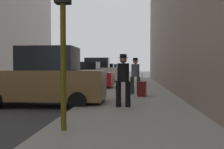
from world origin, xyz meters
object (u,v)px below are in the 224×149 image
(parked_dark_green_sedan, at_px, (110,71))
(duffel_bag, at_px, (131,89))
(fire_hydrant, at_px, (109,82))
(rolling_suitcase, at_px, (142,89))
(parked_bronze_suv, at_px, (45,79))
(parked_silver_sedan, at_px, (104,72))
(parked_white_van, at_px, (96,71))
(pedestrian_with_beanie, at_px, (135,74))
(parked_red_hatchback, at_px, (81,76))
(traffic_light, at_px, (63,8))
(pedestrian_with_fedora, at_px, (123,78))

(parked_dark_green_sedan, distance_m, duffel_bag, 21.89)
(fire_hydrant, height_order, rolling_suitcase, rolling_suitcase)
(parked_bronze_suv, distance_m, parked_silver_sedan, 19.30)
(parked_white_van, relative_size, fire_hydrant, 6.54)
(fire_hydrant, bearing_deg, pedestrian_with_beanie, -64.57)
(parked_silver_sedan, distance_m, parked_dark_green_sedan, 6.76)
(parked_bronze_suv, bearing_deg, parked_red_hatchback, 90.00)
(parked_dark_green_sedan, relative_size, traffic_light, 1.18)
(parked_dark_green_sedan, height_order, pedestrian_with_fedora, pedestrian_with_fedora)
(parked_silver_sedan, xyz_separation_m, traffic_light, (1.85, -23.31, 1.91))
(parked_silver_sedan, distance_m, rolling_suitcase, 17.49)
(pedestrian_with_beanie, relative_size, rolling_suitcase, 1.71)
(parked_bronze_suv, xyz_separation_m, parked_silver_sedan, (0.00, 19.30, -0.18))
(pedestrian_with_beanie, height_order, duffel_bag, pedestrian_with_beanie)
(parked_bronze_suv, distance_m, pedestrian_with_beanie, 4.56)
(duffel_bag, bearing_deg, parked_white_van, 111.04)
(traffic_light, xyz_separation_m, pedestrian_with_fedora, (1.16, 3.15, -1.62))
(pedestrian_with_beanie, distance_m, rolling_suitcase, 1.04)
(parked_silver_sedan, xyz_separation_m, parked_dark_green_sedan, (-0.00, 6.76, 0.00))
(parked_red_hatchback, relative_size, rolling_suitcase, 4.10)
(traffic_light, relative_size, pedestrian_with_fedora, 2.03)
(pedestrian_with_beanie, xyz_separation_m, duffel_bag, (-0.21, 1.44, -0.85))
(parked_red_hatchback, xyz_separation_m, duffel_bag, (3.24, -2.24, -0.56))
(parked_white_van, relative_size, pedestrian_with_beanie, 2.59)
(parked_red_hatchback, relative_size, fire_hydrant, 6.06)
(parked_white_van, relative_size, traffic_light, 1.28)
(parked_dark_green_sedan, xyz_separation_m, duffel_bag, (3.24, -21.65, -0.56))
(rolling_suitcase, xyz_separation_m, duffel_bag, (-0.51, 2.19, -0.20))
(parked_bronze_suv, distance_m, duffel_bag, 5.52)
(traffic_light, height_order, pedestrian_with_beanie, traffic_light)
(parked_red_hatchback, bearing_deg, fire_hydrant, -6.67)
(pedestrian_with_fedora, bearing_deg, rolling_suitcase, 76.48)
(parked_silver_sedan, relative_size, rolling_suitcase, 4.06)
(parked_silver_sedan, distance_m, fire_hydrant, 12.99)
(parked_red_hatchback, distance_m, traffic_light, 10.99)
(pedestrian_with_fedora, height_order, duffel_bag, pedestrian_with_fedora)
(parked_dark_green_sedan, height_order, traffic_light, traffic_light)
(parked_white_van, distance_m, parked_dark_green_sedan, 13.21)
(fire_hydrant, bearing_deg, parked_silver_sedan, 97.98)
(pedestrian_with_fedora, bearing_deg, traffic_light, -110.20)
(parked_bronze_suv, distance_m, pedestrian_with_fedora, 3.14)
(parked_dark_green_sedan, bearing_deg, duffel_bag, -81.48)
(parked_bronze_suv, bearing_deg, traffic_light, -65.24)
(parked_red_hatchback, distance_m, rolling_suitcase, 5.82)
(parked_bronze_suv, xyz_separation_m, parked_dark_green_sedan, (0.00, 26.05, -0.18))
(fire_hydrant, bearing_deg, traffic_light, -89.73)
(parked_bronze_suv, bearing_deg, parked_dark_green_sedan, 90.00)
(rolling_suitcase, bearing_deg, parked_red_hatchback, 130.28)
(pedestrian_with_beanie, bearing_deg, fire_hydrant, 115.43)
(parked_silver_sedan, xyz_separation_m, pedestrian_with_fedora, (3.01, -20.17, 0.29))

